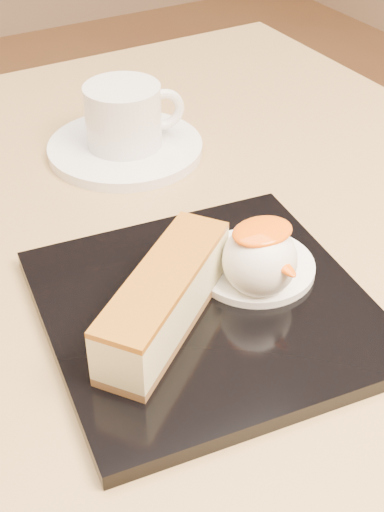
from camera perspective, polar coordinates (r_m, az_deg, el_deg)
table at (r=0.67m, az=-4.74°, el=-10.90°), size 0.80×0.80×0.72m
dessert_plate at (r=0.50m, az=1.13°, el=-4.28°), size 0.24×0.24×0.01m
cheesecake at (r=0.47m, az=-2.20°, el=-3.45°), size 0.13×0.11×0.04m
cream_smear at (r=0.53m, az=4.98°, el=-0.82°), size 0.09×0.09×0.01m
ice_cream_scoop at (r=0.50m, az=5.44°, el=-0.31°), size 0.05×0.05×0.05m
mango_sauce at (r=0.49m, az=5.65°, el=1.97°), size 0.04×0.03×0.01m
mint_sprig at (r=0.53m, az=0.87°, el=-0.00°), size 0.04×0.02×0.00m
saucer at (r=0.70m, az=-5.36°, el=8.59°), size 0.15×0.15×0.01m
coffee_cup at (r=0.69m, az=-5.38°, el=11.23°), size 0.10×0.07×0.06m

